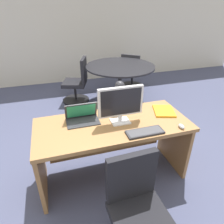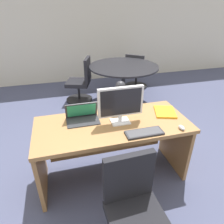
% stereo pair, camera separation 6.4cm
% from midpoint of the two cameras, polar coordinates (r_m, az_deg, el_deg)
% --- Properties ---
extents(ground, '(12.00, 12.00, 0.00)m').
position_cam_midpoint_polar(ground, '(3.84, -5.19, -1.34)').
color(ground, '#474C6B').
extents(back_wall, '(10.00, 0.10, 2.80)m').
position_cam_midpoint_polar(back_wall, '(5.47, -10.30, 22.92)').
color(back_wall, silver).
rests_on(back_wall, ground).
extents(desk, '(1.67, 0.73, 0.76)m').
position_cam_midpoint_polar(desk, '(2.35, 0.73, -7.02)').
color(desk, '#9E7042').
rests_on(desk, ground).
extents(monitor, '(0.48, 0.16, 0.41)m').
position_cam_midpoint_polar(monitor, '(2.11, 3.33, 2.51)').
color(monitor, silver).
rests_on(monitor, desk).
extents(laptop, '(0.35, 0.23, 0.21)m').
position_cam_midpoint_polar(laptop, '(2.24, -7.58, -0.77)').
color(laptop, '#2D2D33').
rests_on(laptop, desk).
extents(keyboard, '(0.38, 0.14, 0.02)m').
position_cam_midpoint_polar(keyboard, '(2.05, 9.95, -5.77)').
color(keyboard, '#2D2D33').
rests_on(keyboard, desk).
extents(mouse, '(0.05, 0.09, 0.04)m').
position_cam_midpoint_polar(mouse, '(2.22, 19.79, -4.15)').
color(mouse, '#B7BABF').
rests_on(mouse, desk).
extents(desk_lamp, '(0.12, 0.14, 0.38)m').
position_cam_midpoint_polar(desk_lamp, '(2.32, 3.13, 6.28)').
color(desk_lamp, '#2D2D33').
rests_on(desk_lamp, desk).
extents(book, '(0.31, 0.34, 0.02)m').
position_cam_midpoint_polar(book, '(2.48, 15.38, 0.05)').
color(book, orange).
rests_on(book, desk).
extents(office_chair, '(0.56, 0.56, 0.87)m').
position_cam_midpoint_polar(office_chair, '(1.92, 7.32, -27.00)').
color(office_chair, black).
rests_on(office_chair, ground).
extents(meeting_table, '(1.38, 1.38, 0.79)m').
position_cam_midpoint_polar(meeting_table, '(4.19, 3.70, 10.39)').
color(meeting_table, black).
rests_on(meeting_table, ground).
extents(meeting_chair_near, '(0.65, 0.65, 0.85)m').
position_cam_midpoint_polar(meeting_chair_near, '(5.08, 7.08, 10.57)').
color(meeting_chair_near, black).
rests_on(meeting_chair_near, ground).
extents(meeting_chair_far, '(0.60, 0.58, 0.93)m').
position_cam_midpoint_polar(meeting_chair_far, '(4.36, -8.22, 7.70)').
color(meeting_chair_far, black).
rests_on(meeting_chair_far, ground).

